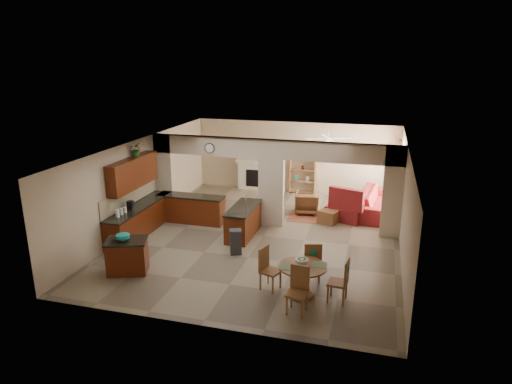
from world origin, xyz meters
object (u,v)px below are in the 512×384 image
(kitchen_island, at_px, (127,256))
(sofa, at_px, (378,202))
(armchair, at_px, (307,203))
(dining_table, at_px, (302,276))

(kitchen_island, relative_size, sofa, 0.42)
(kitchen_island, bearing_deg, armchair, 37.64)
(kitchen_island, relative_size, armchair, 1.47)
(sofa, xyz_separation_m, armchair, (-2.37, -0.59, -0.04))
(kitchen_island, relative_size, dining_table, 1.08)
(kitchen_island, height_order, dining_table, kitchen_island)
(dining_table, xyz_separation_m, sofa, (1.54, 6.31, -0.09))
(kitchen_island, height_order, sofa, kitchen_island)
(dining_table, distance_m, armchair, 5.78)
(kitchen_island, xyz_separation_m, sofa, (5.99, 6.29, -0.03))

